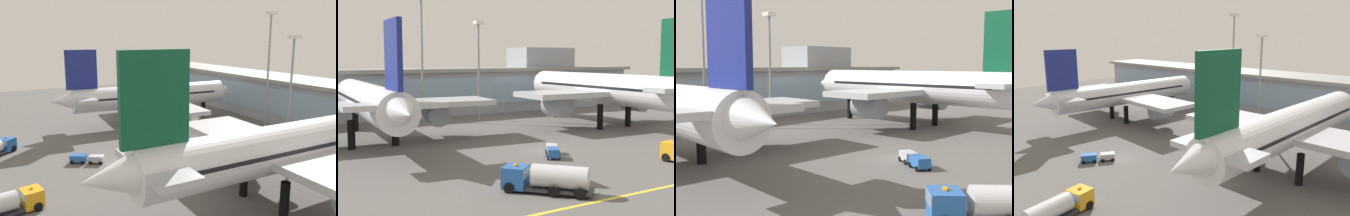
# 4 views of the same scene
# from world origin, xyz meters

# --- Properties ---
(ground_plane) EXTENTS (180.00, 180.00, 0.00)m
(ground_plane) POSITION_xyz_m (0.00, 0.00, 0.00)
(ground_plane) COLOR #5B5956
(taxiway_centreline_stripe) EXTENTS (144.00, 0.50, 0.01)m
(taxiway_centreline_stripe) POSITION_xyz_m (0.00, -22.00, 0.01)
(taxiway_centreline_stripe) COLOR yellow
(taxiway_centreline_stripe) RESTS_ON ground
(terminal_building) EXTENTS (122.08, 14.00, 16.09)m
(terminal_building) POSITION_xyz_m (2.03, 49.32, 5.95)
(terminal_building) COLOR #9399A3
(terminal_building) RESTS_ON ground
(airliner_near_left) EXTENTS (40.00, 47.16, 18.07)m
(airliner_near_left) POSITION_xyz_m (-20.38, 18.18, 6.61)
(airliner_near_left) COLOR black
(airliner_near_left) RESTS_ON ground
(airliner_near_right) EXTENTS (35.76, 50.95, 19.84)m
(airliner_near_right) POSITION_xyz_m (24.37, 14.01, 7.27)
(airliner_near_right) COLOR black
(airliner_near_right) RESTS_ON ground
(fuel_tanker_truck) EXTENTS (7.74, 8.44, 2.90)m
(fuel_tanker_truck) POSITION_xyz_m (-12.83, -17.03, 1.51)
(fuel_tanker_truck) COLOR black
(fuel_tanker_truck) RESTS_ON ground
(baggage_tug_near) EXTENTS (4.40, 5.51, 1.40)m
(baggage_tug_near) POSITION_xyz_m (-1.59, -3.66, 0.79)
(baggage_tug_near) COLOR black
(baggage_tug_near) RESTS_ON ground
(apron_light_mast_west) EXTENTS (1.80, 1.80, 26.19)m
(apron_light_mast_west) POSITION_xyz_m (-3.42, 39.36, 16.87)
(apron_light_mast_west) COLOR gray
(apron_light_mast_west) RESTS_ON ground
(apron_light_mast_centre) EXTENTS (1.80, 1.80, 21.17)m
(apron_light_mast_centre) POSITION_xyz_m (7.41, 34.50, 14.09)
(apron_light_mast_centre) COLOR gray
(apron_light_mast_centre) RESTS_ON ground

